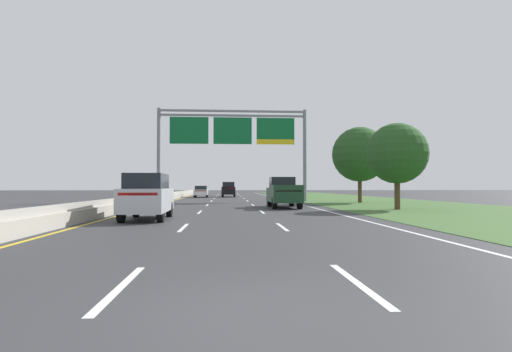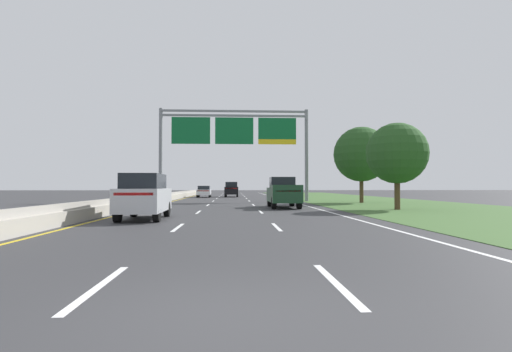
{
  "view_description": "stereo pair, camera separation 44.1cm",
  "coord_description": "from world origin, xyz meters",
  "px_view_note": "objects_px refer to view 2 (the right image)",
  "views": [
    {
      "loc": [
        -0.22,
        -4.95,
        1.55
      ],
      "look_at": [
        1.87,
        24.92,
        2.28
      ],
      "focal_mm": 28.83,
      "sensor_mm": 36.0,
      "label": 1
    },
    {
      "loc": [
        0.22,
        -4.98,
        1.55
      ],
      "look_at": [
        1.87,
        24.92,
        2.28
      ],
      "focal_mm": 28.83,
      "sensor_mm": 36.0,
      "label": 2
    }
  ],
  "objects_px": {
    "car_white_left_lane_sedan": "(204,191)",
    "pickup_truck_darkgreen": "(283,193)",
    "car_black_centre_lane_suv": "(231,189)",
    "roadside_tree_near": "(397,153)",
    "overhead_sign_gantry": "(234,135)",
    "roadside_tree_mid": "(361,154)",
    "car_silver_left_lane_suv": "(144,196)"
  },
  "relations": [
    {
      "from": "car_silver_left_lane_suv",
      "to": "roadside_tree_near",
      "type": "height_order",
      "value": "roadside_tree_near"
    },
    {
      "from": "overhead_sign_gantry",
      "to": "car_black_centre_lane_suv",
      "type": "bearing_deg",
      "value": 91.19
    },
    {
      "from": "pickup_truck_darkgreen",
      "to": "roadside_tree_mid",
      "type": "height_order",
      "value": "roadside_tree_mid"
    },
    {
      "from": "car_white_left_lane_sedan",
      "to": "pickup_truck_darkgreen",
      "type": "bearing_deg",
      "value": -165.4
    },
    {
      "from": "roadside_tree_near",
      "to": "roadside_tree_mid",
      "type": "xyz_separation_m",
      "value": [
        1.09,
        10.89,
        0.78
      ]
    },
    {
      "from": "car_silver_left_lane_suv",
      "to": "car_black_centre_lane_suv",
      "type": "bearing_deg",
      "value": -7.01
    },
    {
      "from": "overhead_sign_gantry",
      "to": "roadside_tree_near",
      "type": "xyz_separation_m",
      "value": [
        10.54,
        -15.18,
        -2.98
      ]
    },
    {
      "from": "pickup_truck_darkgreen",
      "to": "roadside_tree_mid",
      "type": "distance_m",
      "value": 11.75
    },
    {
      "from": "overhead_sign_gantry",
      "to": "roadside_tree_mid",
      "type": "distance_m",
      "value": 12.59
    },
    {
      "from": "pickup_truck_darkgreen",
      "to": "car_white_left_lane_sedan",
      "type": "xyz_separation_m",
      "value": [
        -7.58,
        27.26,
        -0.26
      ]
    },
    {
      "from": "car_black_centre_lane_suv",
      "to": "roadside_tree_mid",
      "type": "bearing_deg",
      "value": -150.36
    },
    {
      "from": "car_white_left_lane_sedan",
      "to": "car_silver_left_lane_suv",
      "type": "height_order",
      "value": "car_silver_left_lane_suv"
    },
    {
      "from": "roadside_tree_mid",
      "to": "car_black_centre_lane_suv",
      "type": "bearing_deg",
      "value": 119.27
    },
    {
      "from": "pickup_truck_darkgreen",
      "to": "car_white_left_lane_sedan",
      "type": "relative_size",
      "value": 1.22
    },
    {
      "from": "pickup_truck_darkgreen",
      "to": "car_white_left_lane_sedan",
      "type": "height_order",
      "value": "pickup_truck_darkgreen"
    },
    {
      "from": "car_black_centre_lane_suv",
      "to": "car_white_left_lane_sedan",
      "type": "height_order",
      "value": "car_black_centre_lane_suv"
    },
    {
      "from": "overhead_sign_gantry",
      "to": "car_white_left_lane_sedan",
      "type": "distance_m",
      "value": 16.79
    },
    {
      "from": "car_white_left_lane_sedan",
      "to": "car_silver_left_lane_suv",
      "type": "distance_m",
      "value": 37.14
    },
    {
      "from": "car_silver_left_lane_suv",
      "to": "car_white_left_lane_sedan",
      "type": "bearing_deg",
      "value": -1.54
    },
    {
      "from": "overhead_sign_gantry",
      "to": "car_black_centre_lane_suv",
      "type": "distance_m",
      "value": 17.98
    },
    {
      "from": "car_silver_left_lane_suv",
      "to": "roadside_tree_mid",
      "type": "distance_m",
      "value": 23.95
    },
    {
      "from": "pickup_truck_darkgreen",
      "to": "overhead_sign_gantry",
      "type": "bearing_deg",
      "value": 16.55
    },
    {
      "from": "pickup_truck_darkgreen",
      "to": "car_silver_left_lane_suv",
      "type": "distance_m",
      "value": 12.53
    },
    {
      "from": "roadside_tree_near",
      "to": "roadside_tree_mid",
      "type": "relative_size",
      "value": 0.81
    },
    {
      "from": "overhead_sign_gantry",
      "to": "pickup_truck_darkgreen",
      "type": "relative_size",
      "value": 2.78
    },
    {
      "from": "car_silver_left_lane_suv",
      "to": "roadside_tree_mid",
      "type": "xyz_separation_m",
      "value": [
        15.85,
        17.65,
        3.36
      ]
    },
    {
      "from": "pickup_truck_darkgreen",
      "to": "car_black_centre_lane_suv",
      "type": "xyz_separation_m",
      "value": [
        -3.84,
        29.15,
        0.02
      ]
    },
    {
      "from": "pickup_truck_darkgreen",
      "to": "car_silver_left_lane_suv",
      "type": "relative_size",
      "value": 1.14
    },
    {
      "from": "overhead_sign_gantry",
      "to": "roadside_tree_mid",
      "type": "relative_size",
      "value": 2.16
    },
    {
      "from": "overhead_sign_gantry",
      "to": "roadside_tree_mid",
      "type": "bearing_deg",
      "value": -20.24
    },
    {
      "from": "overhead_sign_gantry",
      "to": "car_silver_left_lane_suv",
      "type": "bearing_deg",
      "value": -100.88
    },
    {
      "from": "car_black_centre_lane_suv",
      "to": "roadside_tree_near",
      "type": "relative_size",
      "value": 0.83
    }
  ]
}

